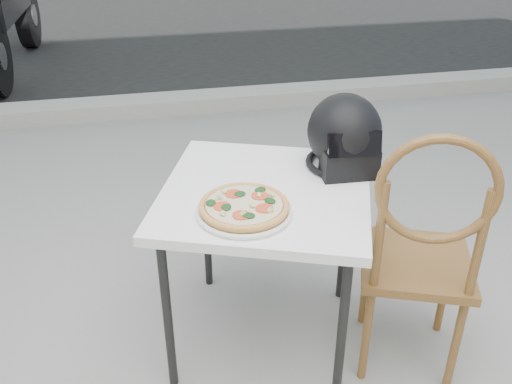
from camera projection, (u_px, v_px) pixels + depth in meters
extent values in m
cube|color=black|center=(152.00, 7.00, 7.94)|extent=(30.00, 8.00, 0.00)
cube|color=#9B9991|center=(177.00, 103.00, 4.50)|extent=(30.00, 0.25, 0.12)
cube|color=white|center=(266.00, 193.00, 2.02)|extent=(0.93, 0.93, 0.04)
cylinder|color=black|center=(167.00, 316.00, 1.97)|extent=(0.04, 0.04, 0.65)
cylinder|color=black|center=(342.00, 334.00, 1.89)|extent=(0.04, 0.04, 0.65)
cylinder|color=black|center=(206.00, 223.00, 2.48)|extent=(0.04, 0.04, 0.65)
cylinder|color=black|center=(345.00, 235.00, 2.41)|extent=(0.04, 0.04, 0.65)
cylinder|color=white|center=(244.00, 213.00, 1.86)|extent=(0.38, 0.38, 0.01)
torus|color=white|center=(244.00, 211.00, 1.86)|extent=(0.39, 0.39, 0.02)
cylinder|color=#E29F52|center=(244.00, 207.00, 1.85)|extent=(0.38, 0.38, 0.01)
torus|color=#E29F52|center=(244.00, 206.00, 1.85)|extent=(0.39, 0.39, 0.02)
cylinder|color=#B32F13|center=(244.00, 205.00, 1.85)|extent=(0.34, 0.34, 0.00)
cylinder|color=beige|center=(244.00, 205.00, 1.84)|extent=(0.33, 0.33, 0.00)
cylinder|color=#D54525|center=(260.00, 196.00, 1.89)|extent=(0.08, 0.08, 0.00)
cylinder|color=#D54525|center=(234.00, 194.00, 1.90)|extent=(0.08, 0.08, 0.00)
cylinder|color=#D54525|center=(222.00, 206.00, 1.83)|extent=(0.08, 0.08, 0.00)
cylinder|color=#D54525|center=(241.00, 215.00, 1.78)|extent=(0.08, 0.08, 0.00)
cylinder|color=#D54525|center=(264.00, 208.00, 1.81)|extent=(0.08, 0.08, 0.00)
ellipsoid|color=#153C17|center=(240.00, 194.00, 1.89)|extent=(0.05, 0.05, 0.01)
ellipsoid|color=#153C17|center=(226.00, 207.00, 1.82)|extent=(0.05, 0.05, 0.01)
ellipsoid|color=#153C17|center=(270.00, 201.00, 1.85)|extent=(0.05, 0.05, 0.01)
ellipsoid|color=#153C17|center=(249.00, 215.00, 1.77)|extent=(0.05, 0.04, 0.01)
ellipsoid|color=#153C17|center=(260.00, 190.00, 1.92)|extent=(0.05, 0.05, 0.01)
ellipsoid|color=#153C17|center=(211.00, 203.00, 1.84)|extent=(0.04, 0.05, 0.01)
cylinder|color=#D3D381|center=(252.00, 205.00, 1.82)|extent=(0.02, 0.03, 0.02)
cylinder|color=#D3D381|center=(219.00, 197.00, 1.87)|extent=(0.02, 0.02, 0.02)
cylinder|color=#D3D381|center=(259.00, 195.00, 1.88)|extent=(0.03, 0.03, 0.02)
cylinder|color=#D3D381|center=(224.00, 191.00, 1.90)|extent=(0.02, 0.03, 0.02)
cylinder|color=#D3D381|center=(270.00, 210.00, 1.80)|extent=(0.02, 0.02, 0.02)
cylinder|color=#D3D381|center=(223.00, 213.00, 1.78)|extent=(0.03, 0.03, 0.02)
cylinder|color=#D3D381|center=(272.00, 194.00, 1.88)|extent=(0.02, 0.03, 0.02)
cylinder|color=#D3D381|center=(243.00, 213.00, 1.78)|extent=(0.02, 0.02, 0.02)
ellipsoid|color=black|center=(344.00, 132.00, 2.10)|extent=(0.29, 0.30, 0.28)
cube|color=black|center=(349.00, 163.00, 2.06)|extent=(0.21, 0.11, 0.11)
torus|color=black|center=(342.00, 162.00, 2.16)|extent=(0.29, 0.29, 0.02)
cube|color=black|center=(355.00, 144.00, 1.99)|extent=(0.19, 0.05, 0.09)
cube|color=brown|center=(416.00, 263.00, 2.05)|extent=(0.50, 0.50, 0.03)
cylinder|color=brown|center=(445.00, 289.00, 2.27)|extent=(0.04, 0.04, 0.43)
cylinder|color=brown|center=(366.00, 281.00, 2.32)|extent=(0.04, 0.04, 0.43)
cylinder|color=brown|center=(456.00, 344.00, 2.01)|extent=(0.04, 0.04, 0.43)
cylinder|color=brown|center=(366.00, 334.00, 2.05)|extent=(0.04, 0.04, 0.43)
cylinder|color=brown|center=(479.00, 246.00, 1.79)|extent=(0.04, 0.04, 0.41)
cylinder|color=brown|center=(379.00, 237.00, 1.83)|extent=(0.04, 0.04, 0.41)
torus|color=brown|center=(438.00, 191.00, 1.72)|extent=(0.37, 0.17, 0.38)
cylinder|color=black|center=(27.00, 15.00, 6.00)|extent=(0.16, 0.67, 0.66)
cylinder|color=slate|center=(27.00, 15.00, 6.00)|extent=(0.16, 0.23, 0.22)
cube|color=black|center=(6.00, 3.00, 5.20)|extent=(0.25, 1.17, 0.24)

